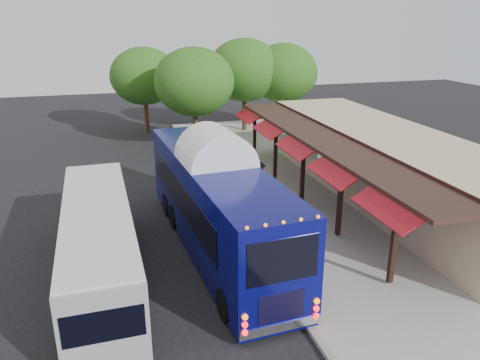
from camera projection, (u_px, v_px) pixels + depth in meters
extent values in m
plane|color=black|center=(255.00, 250.00, 19.42)|extent=(90.00, 90.00, 0.00)
cube|color=#9E9B93|center=(323.00, 201.00, 24.31)|extent=(10.00, 40.00, 0.15)
cube|color=gray|center=(231.00, 212.00, 23.04)|extent=(0.20, 40.00, 0.16)
cube|color=tan|center=(386.00, 164.00, 24.65)|extent=(5.00, 20.00, 3.60)
cube|color=black|center=(345.00, 140.00, 23.50)|extent=(0.06, 20.00, 0.60)
cube|color=#331E19|center=(325.00, 139.00, 23.19)|extent=(2.60, 20.00, 0.18)
cube|color=black|center=(394.00, 242.00, 16.17)|extent=(0.18, 0.18, 3.16)
cube|color=maroon|center=(387.00, 207.00, 15.61)|extent=(1.00, 3.20, 0.57)
cube|color=black|center=(340.00, 200.00, 19.80)|extent=(0.18, 0.18, 3.16)
cube|color=maroon|center=(333.00, 171.00, 19.24)|extent=(1.00, 3.20, 0.57)
cube|color=black|center=(303.00, 172.00, 23.43)|extent=(0.18, 0.18, 3.16)
cube|color=maroon|center=(296.00, 147.00, 22.87)|extent=(1.00, 3.20, 0.57)
cube|color=black|center=(275.00, 151.00, 27.06)|extent=(0.18, 0.18, 3.16)
cube|color=maroon|center=(269.00, 129.00, 26.50)|extent=(1.00, 3.20, 0.57)
cube|color=black|center=(255.00, 135.00, 30.69)|extent=(0.18, 0.18, 3.16)
cube|color=maroon|center=(248.00, 115.00, 30.13)|extent=(1.00, 3.20, 0.57)
sphere|color=#16647E|center=(377.00, 192.00, 17.73)|extent=(0.26, 0.26, 0.26)
sphere|color=#16647E|center=(320.00, 156.00, 22.27)|extent=(0.26, 0.26, 0.26)
sphere|color=#16647E|center=(283.00, 132.00, 26.81)|extent=(0.26, 0.26, 0.26)
cube|color=#07095B|center=(216.00, 200.00, 18.93)|extent=(3.62, 12.81, 3.32)
cube|color=#07095B|center=(217.00, 241.00, 19.53)|extent=(3.56, 12.68, 0.37)
ellipsoid|color=white|center=(215.00, 162.00, 18.39)|extent=(3.60, 12.55, 0.59)
cube|color=black|center=(267.00, 263.00, 13.00)|extent=(2.20, 0.19, 1.37)
cube|color=silver|center=(265.00, 329.00, 13.81)|extent=(2.64, 0.39, 0.29)
sphere|color=#FF0C0C|center=(228.00, 330.00, 13.34)|extent=(0.19, 0.19, 0.19)
sphere|color=#FF0C0C|center=(303.00, 317.00, 13.94)|extent=(0.19, 0.19, 0.19)
cylinder|color=black|center=(214.00, 305.00, 14.78)|extent=(0.40, 1.12, 1.10)
cylinder|color=black|center=(286.00, 293.00, 15.41)|extent=(0.40, 1.12, 1.10)
cylinder|color=black|center=(174.00, 203.00, 22.81)|extent=(0.40, 1.12, 1.10)
cylinder|color=black|center=(222.00, 198.00, 23.44)|extent=(0.40, 1.12, 1.10)
cube|color=gray|center=(99.00, 242.00, 16.72)|extent=(2.60, 10.75, 2.46)
cube|color=black|center=(64.00, 241.00, 16.34)|extent=(0.26, 9.09, 0.93)
cube|color=black|center=(132.00, 233.00, 16.95)|extent=(0.26, 9.09, 0.93)
cube|color=silver|center=(95.00, 209.00, 16.29)|extent=(2.54, 10.54, 0.09)
cylinder|color=black|center=(64.00, 338.00, 13.41)|extent=(0.28, 0.90, 0.89)
cylinder|color=black|center=(140.00, 326.00, 13.96)|extent=(0.28, 0.90, 0.89)
cylinder|color=black|center=(75.00, 235.00, 19.72)|extent=(0.28, 0.90, 0.89)
cylinder|color=black|center=(127.00, 229.00, 20.27)|extent=(0.28, 0.90, 0.89)
imported|color=black|center=(250.00, 201.00, 21.61)|extent=(0.75, 0.52, 1.95)
imported|color=black|center=(254.00, 207.00, 21.09)|extent=(0.90, 0.72, 1.75)
imported|color=black|center=(256.00, 185.00, 23.83)|extent=(1.11, 0.89, 1.76)
imported|color=black|center=(260.00, 177.00, 25.22)|extent=(1.20, 0.88, 1.67)
cube|color=black|center=(284.00, 210.00, 21.70)|extent=(0.07, 0.07, 1.04)
cube|color=black|center=(285.00, 206.00, 21.62)|extent=(0.12, 0.47, 0.57)
cube|color=white|center=(284.00, 206.00, 21.62)|extent=(0.08, 0.39, 0.47)
cylinder|color=#382314|center=(196.00, 126.00, 33.88)|extent=(0.36, 0.36, 3.27)
ellipsoid|color=#215415|center=(194.00, 82.00, 32.82)|extent=(5.65, 5.65, 4.80)
cylinder|color=#382314|center=(244.00, 111.00, 38.85)|extent=(0.36, 0.36, 3.43)
ellipsoid|color=#215415|center=(244.00, 70.00, 37.74)|extent=(5.92, 5.92, 5.03)
cylinder|color=#382314|center=(282.00, 111.00, 39.40)|extent=(0.36, 0.36, 3.24)
ellipsoid|color=#215415|center=(283.00, 73.00, 38.35)|extent=(5.60, 5.60, 4.76)
cylinder|color=#382314|center=(146.00, 114.00, 38.63)|extent=(0.36, 0.36, 3.13)
ellipsoid|color=#215415|center=(144.00, 76.00, 37.62)|extent=(5.41, 5.41, 4.60)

